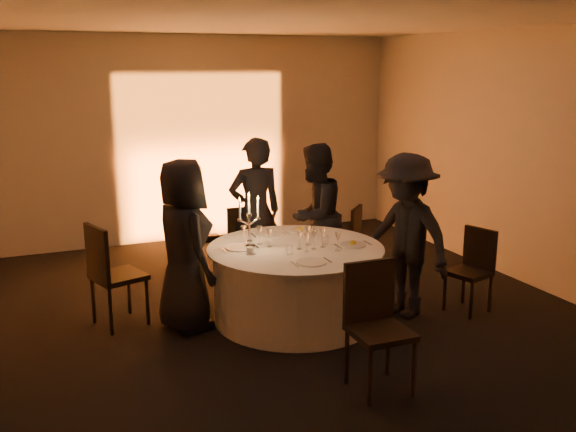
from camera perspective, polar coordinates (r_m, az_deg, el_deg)
name	(u,v)px	position (r m, az deg, el deg)	size (l,w,h in m)	color
floor	(295,318)	(6.77, 0.66, -9.04)	(7.00, 7.00, 0.00)	black
ceiling	(296,18)	(6.27, 0.74, 17.19)	(7.00, 7.00, 0.00)	silver
wall_back	(202,139)	(9.63, -7.66, 6.83)	(7.00, 7.00, 0.00)	#B5B0A8
wall_front	(574,287)	(3.52, 24.08, -5.78)	(7.00, 7.00, 0.00)	#B5B0A8
wall_right	(532,159)	(8.02, 20.85, 4.75)	(7.00, 7.00, 0.00)	#B5B0A8
uplighter_fixture	(210,238)	(9.62, -6.93, -1.96)	(0.25, 0.12, 0.10)	black
banquet_table	(295,283)	(6.64, 0.67, -5.97)	(1.80, 1.80, 0.77)	black
chair_left	(110,269)	(6.61, -15.56, -4.60)	(0.58, 0.58, 1.06)	black
chair_back_left	(241,236)	(7.96, -4.22, -1.82)	(0.41, 0.41, 0.89)	black
chair_back_right	(348,238)	(7.92, 5.34, -1.93)	(0.55, 0.55, 0.89)	black
chair_right	(473,265)	(7.11, 16.12, -4.22)	(0.48, 0.48, 0.89)	black
chair_front	(375,318)	(5.28, 7.78, -8.97)	(0.46, 0.46, 1.04)	black
guest_left	(184,245)	(6.35, -9.25, -2.60)	(0.84, 0.54, 1.71)	black
guest_back_left	(255,212)	(7.55, -2.93, 0.34)	(0.64, 0.42, 1.76)	black
guest_back_right	(315,215)	(7.55, 2.38, 0.07)	(0.82, 0.64, 1.69)	black
guest_right	(406,236)	(6.72, 10.41, -1.75)	(1.11, 0.64, 1.71)	black
plate_left	(240,248)	(6.48, -4.30, -2.83)	(0.36, 0.29, 0.01)	white
plate_back_left	(268,234)	(6.98, -1.77, -1.61)	(0.35, 0.27, 0.01)	white
plate_back_right	(300,230)	(7.12, 1.08, -1.23)	(0.36, 0.26, 0.08)	white
plate_right	(353,244)	(6.61, 5.79, -2.45)	(0.36, 0.26, 0.08)	white
plate_front	(311,262)	(6.01, 2.08, -4.12)	(0.36, 0.29, 0.01)	white
coffee_cup	(250,251)	(6.30, -3.39, -3.10)	(0.11, 0.11, 0.07)	white
candelabra	(249,228)	(6.46, -3.46, -1.11)	(0.24, 0.12, 0.57)	white
wine_glass_a	(307,238)	(6.32, 1.67, -2.00)	(0.07, 0.07, 0.19)	white
wine_glass_b	(269,234)	(6.48, -1.70, -1.60)	(0.07, 0.07, 0.19)	white
wine_glass_c	(260,231)	(6.59, -2.54, -1.36)	(0.07, 0.07, 0.19)	white
wine_glass_d	(314,236)	(6.42, 2.34, -1.76)	(0.07, 0.07, 0.19)	white
wine_glass_e	(338,238)	(6.35, 4.47, -1.95)	(0.07, 0.07, 0.19)	white
wine_glass_f	(308,232)	(6.56, 1.77, -1.42)	(0.07, 0.07, 0.19)	white
wine_glass_g	(300,236)	(6.41, 1.04, -1.78)	(0.07, 0.07, 0.19)	white
wine_glass_h	(323,234)	(6.49, 3.11, -1.61)	(0.07, 0.07, 0.19)	white
wine_glass_i	(243,231)	(6.61, -4.00, -1.33)	(0.07, 0.07, 0.19)	white
tumbler_a	(289,250)	(6.26, 0.12, -3.03)	(0.07, 0.07, 0.09)	white
tumbler_b	(325,240)	(6.62, 3.31, -2.13)	(0.07, 0.07, 0.09)	white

